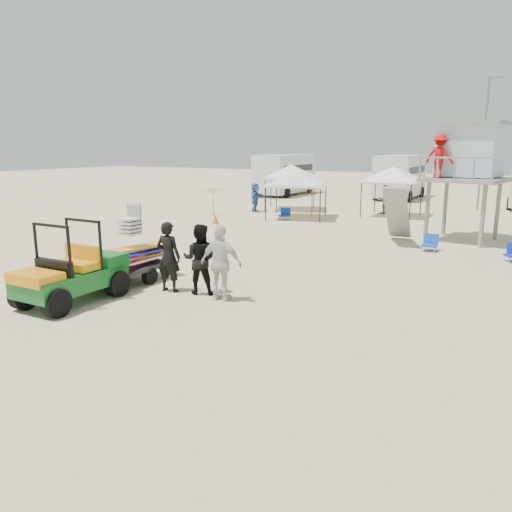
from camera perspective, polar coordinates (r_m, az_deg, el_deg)
The scene contains 20 objects.
ground at distance 10.26m, azimuth -10.89°, elevation -9.97°, with size 140.00×140.00×0.00m, color beige.
utility_cart at distance 13.30m, azimuth -20.65°, elevation -1.09°, with size 1.41×2.68×2.04m.
surf_trailer at distance 14.88m, azimuth -13.75°, elevation 0.29°, with size 1.27×2.33×2.06m.
man_left at distance 13.65m, azimuth -9.97°, elevation -0.09°, with size 0.70×0.46×1.92m, color black.
man_mid at distance 13.34m, azimuth -6.46°, elevation -0.35°, with size 0.92×0.71×1.89m, color black.
man_right at distance 12.66m, azimuth -4.00°, elevation -0.84°, with size 1.14×0.48×1.95m, color silver.
lifeguard_tower at distance 22.51m, azimuth 22.84°, elevation 10.58°, with size 3.42×3.42×4.74m.
canopy_white_a at distance 27.64m, azimuth 4.75°, elevation 9.46°, with size 3.76×3.76×3.03m.
canopy_white_b at distance 31.36m, azimuth 4.00°, elevation 10.12°, with size 3.84×3.84×3.21m.
canopy_white_c at distance 29.46m, azimuth 15.41°, elevation 9.53°, with size 2.88×2.88×3.18m.
umbrella_a at distance 28.67m, azimuth -4.97°, elevation 6.21°, with size 1.78×1.81×1.63m, color #AB1220.
umbrella_b at distance 27.86m, azimuth 6.46°, elevation 6.04°, with size 1.82×1.86×1.67m, color #FE9F16.
cone_near at distance 22.50m, azimuth -4.41°, elevation 3.08°, with size 0.34×0.34×0.50m, color red.
cone_far at distance 25.72m, azimuth -4.66°, elevation 4.24°, with size 0.34×0.34×0.50m, color #F65B07.
beach_chair_a at distance 27.23m, azimuth 3.32°, elevation 4.84°, with size 0.74×0.85×0.64m.
beach_chair_c at distance 20.03m, azimuth 19.30°, elevation 1.45°, with size 0.55×0.58×0.64m.
rv_far_left at distance 41.46m, azimuth 3.32°, elevation 9.48°, with size 2.64×6.80×3.25m.
rv_mid_left at distance 39.81m, azimuth 16.16°, elevation 8.90°, with size 2.65×6.50×3.25m.
light_pole_left at distance 34.33m, azimuth 24.53°, elevation 11.50°, with size 0.14×0.14×8.00m, color slate.
distant_beachgoers at distance 30.76m, azimuth 10.52°, elevation 6.57°, with size 16.41×10.51×1.80m.
Camera 1 is at (6.24, -7.18, 3.86)m, focal length 35.00 mm.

